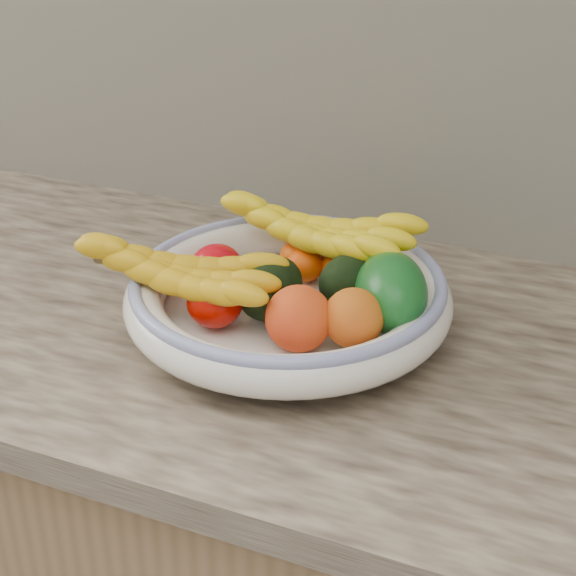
% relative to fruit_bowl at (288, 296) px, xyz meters
% --- Properties ---
extents(fruit_bowl, '(0.39, 0.39, 0.08)m').
position_rel_fruit_bowl_xyz_m(fruit_bowl, '(0.00, 0.00, 0.00)').
color(fruit_bowl, white).
rests_on(fruit_bowl, kitchen_counter).
extents(clementine_back_left, '(0.06, 0.06, 0.05)m').
position_rel_fruit_bowl_xyz_m(clementine_back_left, '(-0.02, 0.09, 0.01)').
color(clementine_back_left, '#EA5404').
rests_on(clementine_back_left, fruit_bowl).
extents(clementine_back_right, '(0.06, 0.06, 0.05)m').
position_rel_fruit_bowl_xyz_m(clementine_back_right, '(0.04, 0.09, 0.01)').
color(clementine_back_right, '#E55D04').
rests_on(clementine_back_right, fruit_bowl).
extents(clementine_back_mid, '(0.05, 0.05, 0.04)m').
position_rel_fruit_bowl_xyz_m(clementine_back_mid, '(-0.01, 0.08, 0.01)').
color(clementine_back_mid, '#FF5605').
rests_on(clementine_back_mid, fruit_bowl).
extents(tomato_left, '(0.07, 0.07, 0.06)m').
position_rel_fruit_bowl_xyz_m(tomato_left, '(-0.10, 0.01, 0.01)').
color(tomato_left, '#C20510').
rests_on(tomato_left, fruit_bowl).
extents(tomato_near_left, '(0.07, 0.07, 0.06)m').
position_rel_fruit_bowl_xyz_m(tomato_near_left, '(-0.06, -0.07, 0.01)').
color(tomato_near_left, '#A70900').
rests_on(tomato_near_left, fruit_bowl).
extents(avocado_center, '(0.07, 0.10, 0.07)m').
position_rel_fruit_bowl_xyz_m(avocado_center, '(-0.02, -0.02, 0.02)').
color(avocado_center, black).
rests_on(avocado_center, fruit_bowl).
extents(avocado_right, '(0.11, 0.12, 0.07)m').
position_rel_fruit_bowl_xyz_m(avocado_right, '(0.07, 0.05, 0.02)').
color(avocado_right, black).
rests_on(avocado_right, fruit_bowl).
extents(green_mango, '(0.15, 0.16, 0.11)m').
position_rel_fruit_bowl_xyz_m(green_mango, '(0.12, 0.01, 0.03)').
color(green_mango, '#0E4B17').
rests_on(green_mango, fruit_bowl).
extents(peach_front, '(0.09, 0.09, 0.08)m').
position_rel_fruit_bowl_xyz_m(peach_front, '(0.04, -0.07, 0.02)').
color(peach_front, orange).
rests_on(peach_front, fruit_bowl).
extents(peach_right, '(0.07, 0.07, 0.07)m').
position_rel_fruit_bowl_xyz_m(peach_right, '(0.10, -0.05, 0.02)').
color(peach_right, orange).
rests_on(peach_right, fruit_bowl).
extents(banana_bunch_back, '(0.30, 0.14, 0.08)m').
position_rel_fruit_bowl_xyz_m(banana_bunch_back, '(-0.00, 0.09, 0.04)').
color(banana_bunch_back, yellow).
rests_on(banana_bunch_back, fruit_bowl).
extents(banana_bunch_front, '(0.28, 0.14, 0.07)m').
position_rel_fruit_bowl_xyz_m(banana_bunch_front, '(-0.11, -0.06, 0.03)').
color(banana_bunch_front, gold).
rests_on(banana_bunch_front, fruit_bowl).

